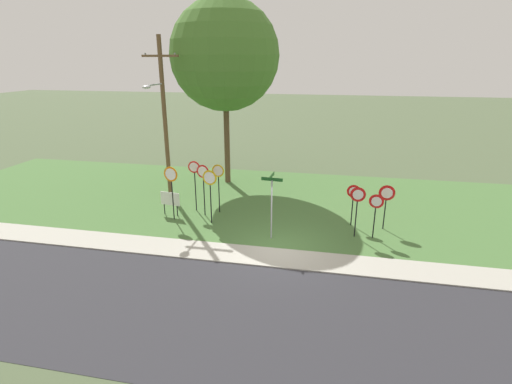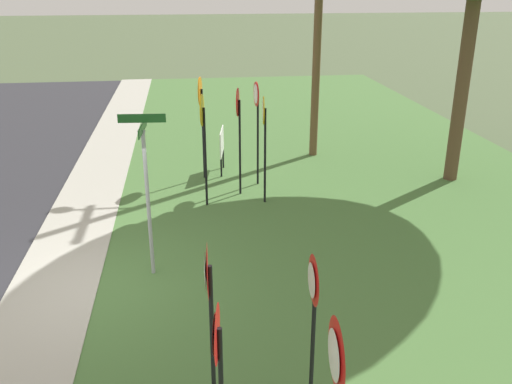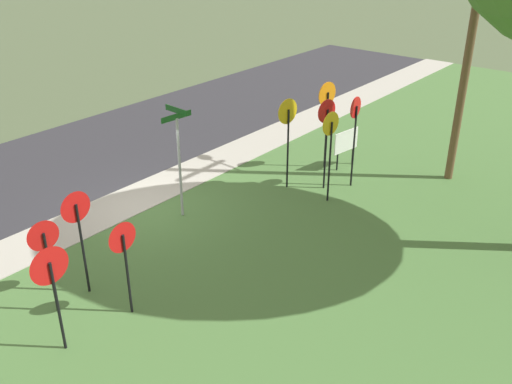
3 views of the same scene
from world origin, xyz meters
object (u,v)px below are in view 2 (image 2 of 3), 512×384
(yield_sign_near_right, at_px, (312,297))
(street_name_post, at_px, (147,183))
(stop_sign_near_right, at_px, (201,105))
(yield_sign_near_left, at_px, (217,352))
(yield_sign_far_right, at_px, (208,292))
(notice_board, at_px, (222,144))
(stop_sign_near_left, at_px, (203,126))
(stop_sign_far_center, at_px, (257,113))
(stop_sign_far_left, at_px, (264,128))
(stop_sign_far_right, at_px, (238,119))
(yield_sign_far_left, at_px, (334,372))

(yield_sign_near_right, bearing_deg, street_name_post, -147.36)
(stop_sign_near_right, bearing_deg, yield_sign_near_right, 15.67)
(yield_sign_near_left, height_order, yield_sign_far_right, yield_sign_far_right)
(yield_sign_far_right, distance_m, notice_board, 9.45)
(stop_sign_near_left, relative_size, stop_sign_far_center, 0.99)
(street_name_post, bearing_deg, stop_sign_far_left, 145.76)
(stop_sign_near_right, height_order, stop_sign_far_left, stop_sign_near_right)
(stop_sign_far_left, bearing_deg, yield_sign_near_right, 3.27)
(stop_sign_far_right, relative_size, yield_sign_far_left, 1.23)
(stop_sign_far_right, relative_size, street_name_post, 0.89)
(stop_sign_far_right, bearing_deg, stop_sign_near_right, -137.05)
(stop_sign_near_left, distance_m, street_name_post, 3.42)
(yield_sign_near_left, bearing_deg, stop_sign_far_left, 177.04)
(stop_sign_near_right, xyz_separation_m, yield_sign_near_right, (8.86, 1.01, -0.50))
(stop_sign_far_left, bearing_deg, stop_sign_near_right, -138.33)
(yield_sign_near_left, bearing_deg, stop_sign_near_right, -172.45)
(stop_sign_near_left, xyz_separation_m, stop_sign_far_left, (-0.01, 1.44, -0.10))
(stop_sign_far_left, xyz_separation_m, yield_sign_near_right, (6.86, -0.40, -0.36))
(stop_sign_far_right, distance_m, yield_sign_far_right, 7.70)
(yield_sign_near_left, relative_size, yield_sign_far_right, 0.88)
(stop_sign_near_left, bearing_deg, stop_sign_far_left, 98.80)
(stop_sign_far_center, distance_m, yield_sign_far_right, 8.45)
(stop_sign_far_right, distance_m, yield_sign_near_left, 8.51)
(yield_sign_far_left, bearing_deg, notice_board, -175.29)
(stop_sign_far_right, bearing_deg, stop_sign_near_left, -43.46)
(stop_sign_far_left, distance_m, yield_sign_near_left, 7.97)
(notice_board, bearing_deg, yield_sign_near_left, 3.92)
(street_name_post, bearing_deg, stop_sign_far_center, 154.72)
(stop_sign_far_center, bearing_deg, stop_sign_near_left, -51.40)
(stop_sign_far_left, bearing_deg, stop_sign_near_left, -83.02)
(stop_sign_far_center, distance_m, yield_sign_near_left, 9.25)
(stop_sign_far_center, relative_size, yield_sign_far_left, 1.24)
(stop_sign_near_right, relative_size, stop_sign_far_right, 1.02)
(stop_sign_near_left, bearing_deg, yield_sign_far_right, 6.40)
(stop_sign_far_left, relative_size, yield_sign_far_right, 1.10)
(stop_sign_near_right, relative_size, stop_sign_far_center, 1.01)
(stop_sign_far_center, relative_size, stop_sign_far_right, 1.01)
(stop_sign_far_center, height_order, yield_sign_far_right, stop_sign_far_center)
(stop_sign_far_center, xyz_separation_m, street_name_post, (4.53, -2.58, -0.15))
(yield_sign_far_right, height_order, street_name_post, street_name_post)
(stop_sign_near_left, height_order, stop_sign_far_center, stop_sign_far_center)
(stop_sign_far_left, relative_size, stop_sign_far_right, 0.97)
(yield_sign_near_right, distance_m, notice_board, 9.29)
(stop_sign_far_left, relative_size, yield_sign_far_left, 1.19)
(stop_sign_far_left, bearing_deg, yield_sign_far_right, -6.97)
(stop_sign_near_right, relative_size, stop_sign_far_left, 1.06)
(stop_sign_near_left, relative_size, stop_sign_far_right, 1.00)
(stop_sign_near_right, height_order, yield_sign_far_left, stop_sign_near_right)
(yield_sign_far_left, relative_size, notice_board, 1.77)
(stop_sign_near_left, bearing_deg, yield_sign_near_left, 6.96)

